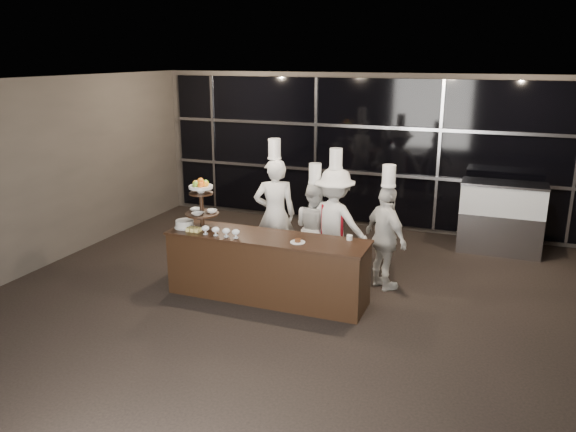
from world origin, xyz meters
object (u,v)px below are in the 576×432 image
at_px(buffet_counter, 267,267).
at_px(chef_c, 334,223).
at_px(layer_cake, 185,224).
at_px(chef_a, 275,213).
at_px(chef_d, 386,237).
at_px(display_case, 501,214).
at_px(display_stand, 201,200).
at_px(chef_b, 314,227).

bearing_deg(buffet_counter, chef_c, 61.40).
relative_size(layer_cake, chef_c, 0.15).
distance_m(buffet_counter, chef_a, 1.23).
relative_size(buffet_counter, chef_d, 1.54).
bearing_deg(chef_c, chef_d, -13.80).
height_order(layer_cake, display_case, display_case).
relative_size(chef_c, chef_d, 1.08).
height_order(display_stand, chef_b, chef_b).
distance_m(display_case, chef_b, 3.39).
height_order(chef_a, chef_c, chef_a).
distance_m(buffet_counter, chef_d, 1.78).
bearing_deg(buffet_counter, display_case, 47.12).
distance_m(display_case, chef_a, 3.97).
xyz_separation_m(buffet_counter, chef_c, (0.63, 1.15, 0.39)).
xyz_separation_m(layer_cake, chef_a, (0.94, 1.15, -0.05)).
bearing_deg(layer_cake, chef_b, 38.88).
xyz_separation_m(chef_a, chef_c, (0.96, 0.06, -0.06)).
height_order(buffet_counter, chef_b, chef_b).
bearing_deg(buffet_counter, chef_a, 106.65).
distance_m(buffet_counter, chef_c, 1.37).
xyz_separation_m(chef_b, chef_d, (1.17, -0.25, 0.05)).
bearing_deg(chef_c, chef_a, -176.49).
bearing_deg(display_stand, buffet_counter, 0.01).
distance_m(display_stand, display_case, 5.19).
bearing_deg(chef_b, chef_a, -170.05).
xyz_separation_m(display_case, chef_c, (-2.37, -2.08, 0.17)).
height_order(buffet_counter, layer_cake, layer_cake).
xyz_separation_m(layer_cake, display_case, (4.27, 3.29, -0.29)).
height_order(chef_a, chef_b, chef_a).
xyz_separation_m(buffet_counter, chef_a, (-0.33, 1.10, 0.46)).
distance_m(chef_a, chef_d, 1.80).
height_order(layer_cake, chef_d, chef_d).
relative_size(display_stand, layer_cake, 2.48).
distance_m(chef_a, chef_c, 0.96).
xyz_separation_m(buffet_counter, layer_cake, (-1.26, -0.05, 0.51)).
xyz_separation_m(display_stand, chef_b, (1.29, 1.21, -0.60)).
bearing_deg(chef_d, buffet_counter, -147.01).
xyz_separation_m(buffet_counter, display_case, (3.00, 3.24, 0.22)).
bearing_deg(chef_d, chef_c, 166.20).
relative_size(chef_b, chef_c, 0.87).
height_order(layer_cake, chef_b, chef_b).
relative_size(layer_cake, display_case, 0.22).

